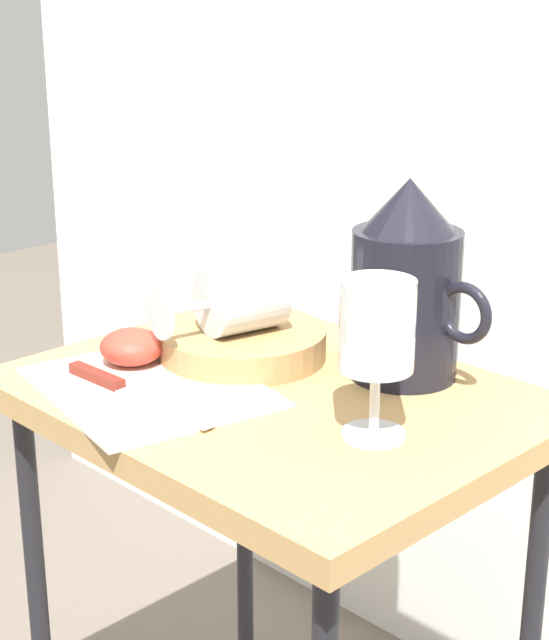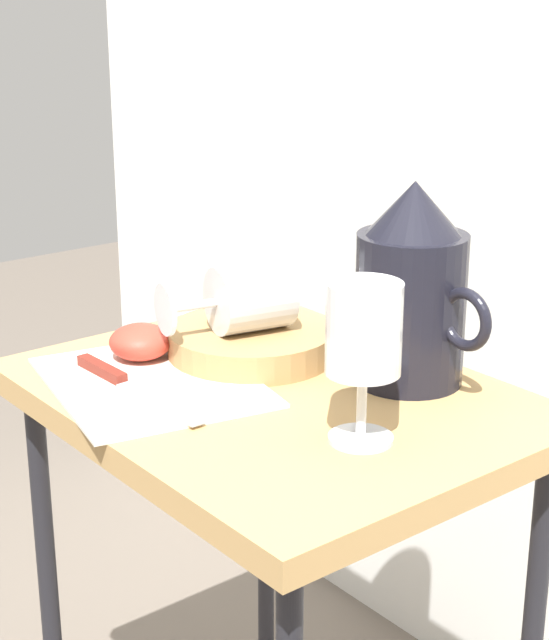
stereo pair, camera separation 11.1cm
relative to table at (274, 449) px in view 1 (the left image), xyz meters
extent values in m
cube|color=tan|center=(0.00, 0.00, 0.06)|extent=(0.56, 0.43, 0.03)
cylinder|color=black|center=(-0.24, -0.17, -0.28)|extent=(0.02, 0.02, 0.64)
cylinder|color=black|center=(-0.24, 0.17, -0.28)|extent=(0.02, 0.02, 0.64)
cube|color=silver|center=(-0.10, -0.10, 0.07)|extent=(0.30, 0.26, 0.00)
cylinder|color=#AD8451|center=(-0.10, 0.04, 0.09)|extent=(0.20, 0.20, 0.03)
cylinder|color=black|center=(0.07, 0.13, 0.16)|extent=(0.12, 0.12, 0.17)
cylinder|color=orange|center=(0.07, 0.13, 0.12)|extent=(0.11, 0.11, 0.09)
cone|color=black|center=(0.07, 0.13, 0.27)|extent=(0.10, 0.10, 0.06)
torus|color=black|center=(0.15, 0.13, 0.16)|extent=(0.07, 0.01, 0.07)
cylinder|color=silver|center=(0.16, -0.02, 0.08)|extent=(0.06, 0.06, 0.00)
cylinder|color=silver|center=(0.16, -0.02, 0.11)|extent=(0.01, 0.01, 0.07)
cylinder|color=silver|center=(0.16, -0.02, 0.19)|extent=(0.07, 0.07, 0.09)
cylinder|color=orange|center=(0.16, -0.02, 0.17)|extent=(0.06, 0.06, 0.04)
cylinder|color=silver|center=(-0.09, 0.04, 0.15)|extent=(0.10, 0.10, 0.08)
cylinder|color=silver|center=(-0.11, -0.03, 0.15)|extent=(0.02, 0.06, 0.01)
cylinder|color=silver|center=(-0.12, -0.06, 0.15)|extent=(0.06, 0.02, 0.06)
ellipsoid|color=#CC3D2D|center=(-0.16, -0.07, 0.10)|extent=(0.07, 0.07, 0.04)
cube|color=silver|center=(-0.04, -0.13, 0.08)|extent=(0.14, 0.02, 0.00)
cube|color=maroon|center=(-0.15, -0.13, 0.08)|extent=(0.09, 0.02, 0.01)
camera|label=1|loc=(0.75, -0.74, 0.51)|focal=58.50mm
camera|label=2|loc=(0.83, -0.66, 0.51)|focal=58.50mm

